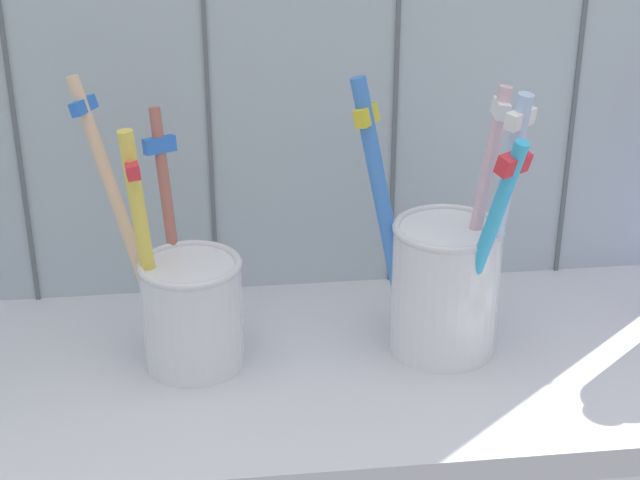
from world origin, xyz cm
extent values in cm
cube|color=silver|center=(0.00, 0.00, 1.00)|extent=(64.00, 22.00, 2.00)
cube|color=#B2C1CC|center=(0.00, 12.00, 22.50)|extent=(64.00, 2.00, 45.00)
cube|color=slate|center=(-19.20, 10.90, 22.50)|extent=(0.30, 0.20, 45.00)
cube|color=slate|center=(-6.40, 10.90, 22.50)|extent=(0.30, 0.20, 45.00)
cube|color=slate|center=(6.40, 10.90, 22.50)|extent=(0.30, 0.20, 45.00)
cylinder|color=white|center=(-8.06, 1.10, 5.49)|extent=(6.30, 6.30, 6.99)
torus|color=silver|center=(-8.06, 1.10, 8.99)|extent=(6.48, 6.48, 0.50)
cylinder|color=#EFD652|center=(-10.69, 1.05, 10.11)|extent=(2.24, 1.28, 15.49)
cube|color=#E5333F|center=(-11.08, 0.98, 15.62)|extent=(1.23, 2.69, 0.92)
cylinder|color=#B2675D|center=(-9.21, 4.20, 10.08)|extent=(1.98, 3.40, 15.48)
cube|color=blue|center=(-9.55, 5.01, 15.43)|extent=(2.18, 1.60, 1.09)
cylinder|color=beige|center=(-12.10, 3.57, 11.24)|extent=(5.61, 3.41, 17.89)
cube|color=blue|center=(-13.86, 4.48, 18.29)|extent=(1.67, 2.22, 0.97)
cylinder|color=white|center=(8.06, 1.10, 6.28)|extent=(6.88, 6.88, 8.57)
torus|color=silver|center=(8.06, 1.10, 10.57)|extent=(7.03, 7.03, 0.50)
cylinder|color=#36B6ED|center=(9.37, -2.01, 10.18)|extent=(3.75, 5.11, 15.80)
cube|color=#E5333F|center=(10.37, -3.54, 16.57)|extent=(2.37, 2.10, 1.32)
cylinder|color=#4180DF|center=(4.28, 2.45, 11.05)|extent=(4.74, 3.84, 17.54)
cube|color=yellow|center=(3.12, 3.30, 17.39)|extent=(1.93, 2.13, 1.26)
cylinder|color=#B6D0F7|center=(10.62, -0.63, 11.17)|extent=(2.99, 3.20, 17.67)
cube|color=white|center=(11.27, -1.37, 18.44)|extent=(2.29, 2.16, 1.07)
cylinder|color=silver|center=(9.83, 0.92, 11.05)|extent=(3.16, 1.08, 17.40)
cube|color=white|center=(10.75, 0.84, 18.33)|extent=(1.04, 1.97, 1.07)
camera|label=1|loc=(-6.74, -55.11, 36.96)|focal=57.04mm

